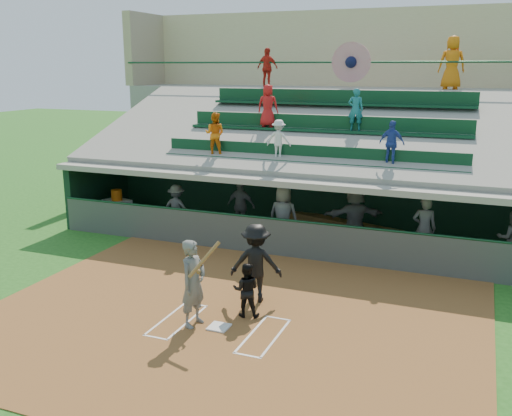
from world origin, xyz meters
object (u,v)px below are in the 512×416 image
at_px(batter_at_plate, 193,283).
at_px(catcher, 246,290).
at_px(home_plate, 219,327).
at_px(water_cooler, 117,195).
at_px(white_table, 118,210).

bearing_deg(batter_at_plate, catcher, 43.70).
relative_size(home_plate, catcher, 0.35).
bearing_deg(water_cooler, catcher, -37.44).
bearing_deg(home_plate, catcher, 68.07).
distance_m(batter_at_plate, catcher, 1.25).
bearing_deg(water_cooler, batter_at_plate, -44.94).
distance_m(batter_at_plate, water_cooler, 9.10).
relative_size(catcher, water_cooler, 3.25).
relative_size(batter_at_plate, white_table, 2.18).
distance_m(white_table, water_cooler, 0.59).
xyz_separation_m(catcher, water_cooler, (-7.31, 5.60, 0.37)).
xyz_separation_m(home_plate, white_table, (-7.04, 6.43, 0.40)).
height_order(home_plate, batter_at_plate, batter_at_plate).
relative_size(batter_at_plate, water_cooler, 5.14).
xyz_separation_m(batter_at_plate, catcher, (0.87, 0.83, -0.34)).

